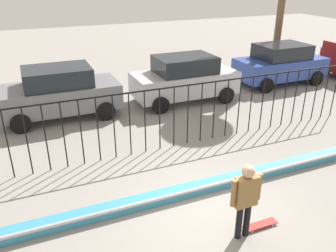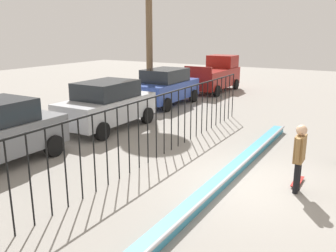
% 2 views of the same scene
% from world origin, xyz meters
% --- Properties ---
extents(ground_plane, '(60.00, 60.00, 0.00)m').
position_xyz_m(ground_plane, '(0.00, 0.00, 0.00)').
color(ground_plane, gray).
extents(bowl_coping_ledge, '(11.00, 0.40, 0.27)m').
position_xyz_m(bowl_coping_ledge, '(0.00, 0.61, 0.12)').
color(bowl_coping_ledge, teal).
rests_on(bowl_coping_ledge, ground).
extents(perimeter_fence, '(14.04, 0.04, 1.97)m').
position_xyz_m(perimeter_fence, '(0.00, 3.13, 1.20)').
color(perimeter_fence, black).
rests_on(perimeter_fence, ground).
extents(skateboarder, '(0.69, 0.26, 1.70)m').
position_xyz_m(skateboarder, '(0.14, -1.13, 1.02)').
color(skateboarder, black).
rests_on(skateboarder, ground).
extents(skateboard, '(0.80, 0.20, 0.07)m').
position_xyz_m(skateboard, '(0.67, -1.06, 0.06)').
color(skateboard, '#A51E19').
rests_on(skateboard, ground).
extents(parked_car_silver, '(4.30, 2.12, 1.90)m').
position_xyz_m(parked_car_silver, '(2.55, 6.76, 0.97)').
color(parked_car_silver, '#B7BABF').
rests_on(parked_car_silver, ground).
extents(parked_car_blue, '(4.30, 2.12, 1.90)m').
position_xyz_m(parked_car_blue, '(7.83, 7.20, 0.97)').
color(parked_car_blue, '#2D479E').
rests_on(parked_car_blue, ground).
extents(pickup_truck, '(4.70, 2.12, 2.24)m').
position_xyz_m(pickup_truck, '(13.32, 6.73, 1.04)').
color(pickup_truck, maroon).
rests_on(pickup_truck, ground).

